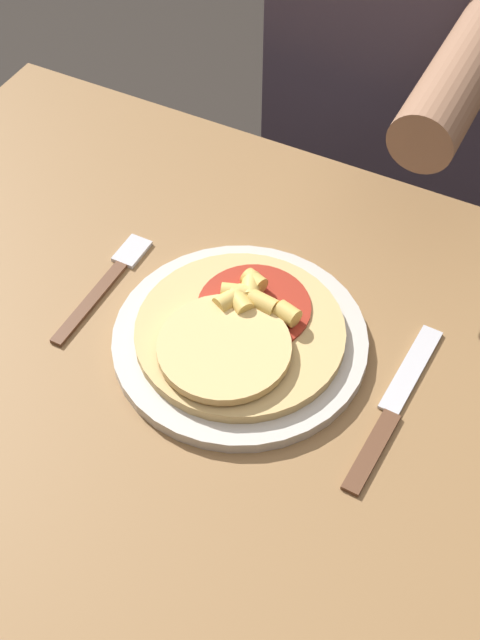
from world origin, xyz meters
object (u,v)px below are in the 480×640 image
dining_table (260,461)px  plate (240,340)px  knife (392,408)px  fork (108,281)px  pizza (238,331)px  person_diner (416,76)px

dining_table → plate: (-0.05, 0.05, 0.14)m
dining_table → knife: 0.19m
plate → fork: bearing=175.8°
pizza → knife: (0.17, -0.00, -0.02)m
pizza → person_diner: (-0.01, 0.59, -0.06)m
dining_table → pizza: bearing=139.0°
dining_table → pizza: size_ratio=5.05×
dining_table → pizza: 0.17m
plate → person_diner: person_diner is taller
fork → person_diner: size_ratio=0.14×
dining_table → person_diner: bearing=95.4°
plate → pizza: size_ratio=1.22×
pizza → person_diner: 0.60m
plate → knife: plate is taller
plate → pizza: 0.02m
dining_table → plate: size_ratio=4.13×
plate → knife: size_ratio=1.20×
pizza → fork: (-0.17, 0.02, -0.02)m
dining_table → pizza: (-0.05, 0.04, 0.16)m
fork → person_diner: (0.16, 0.58, -0.04)m
pizza → person_diner: bearing=91.1°
knife → person_diner: 0.62m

